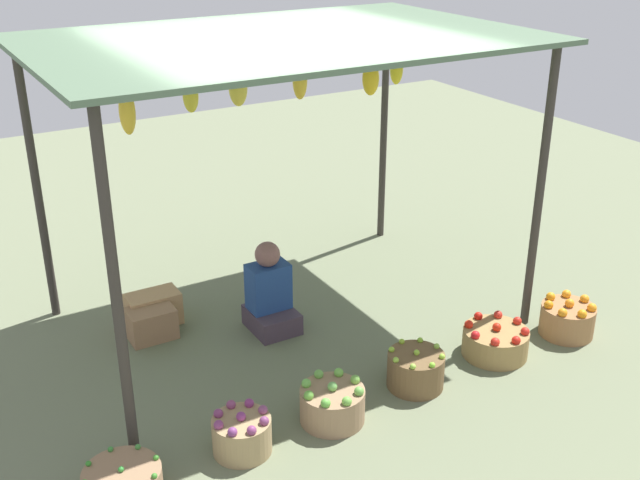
% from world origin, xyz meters
% --- Properties ---
extents(ground_plane, '(14.00, 14.00, 0.00)m').
position_xyz_m(ground_plane, '(0.00, 0.00, 0.00)').
color(ground_plane, '#6B7356').
extents(market_stall_structure, '(3.73, 2.48, 2.40)m').
position_xyz_m(market_stall_structure, '(-0.00, 0.01, 2.23)').
color(market_stall_structure, '#38332D').
rests_on(market_stall_structure, ground).
extents(vendor_person, '(0.36, 0.44, 0.78)m').
position_xyz_m(vendor_person, '(-0.20, -0.07, 0.30)').
color(vendor_person, '#453745').
rests_on(vendor_person, ground).
extents(basket_purple_onions, '(0.39, 0.39, 0.30)m').
position_xyz_m(basket_purple_onions, '(-1.09, -1.41, 0.13)').
color(basket_purple_onions, tan).
rests_on(basket_purple_onions, ground).
extents(basket_green_apples, '(0.45, 0.45, 0.31)m').
position_xyz_m(basket_green_apples, '(-0.41, -1.42, 0.13)').
color(basket_green_apples, '#9B7959').
rests_on(basket_green_apples, ground).
extents(basket_limes, '(0.42, 0.42, 0.31)m').
position_xyz_m(basket_limes, '(0.34, -1.38, 0.14)').
color(basket_limes, brown).
rests_on(basket_limes, ground).
extents(basket_red_tomatoes, '(0.52, 0.52, 0.28)m').
position_xyz_m(basket_red_tomatoes, '(1.15, -1.35, 0.12)').
color(basket_red_tomatoes, '#987A47').
rests_on(basket_red_tomatoes, ground).
extents(basket_oranges, '(0.44, 0.44, 0.32)m').
position_xyz_m(basket_oranges, '(1.88, -1.41, 0.14)').
color(basket_oranges, '#9B6D44').
rests_on(basket_oranges, ground).
extents(wooden_crate_near_vendor, '(0.38, 0.28, 0.26)m').
position_xyz_m(wooden_crate_near_vendor, '(-1.12, 0.28, 0.13)').
color(wooden_crate_near_vendor, '#96704D').
rests_on(wooden_crate_near_vendor, ground).
extents(wooden_crate_stacked_rear, '(0.44, 0.26, 0.28)m').
position_xyz_m(wooden_crate_stacked_rear, '(-1.03, 0.49, 0.14)').
color(wooden_crate_stacked_rear, tan).
rests_on(wooden_crate_stacked_rear, ground).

